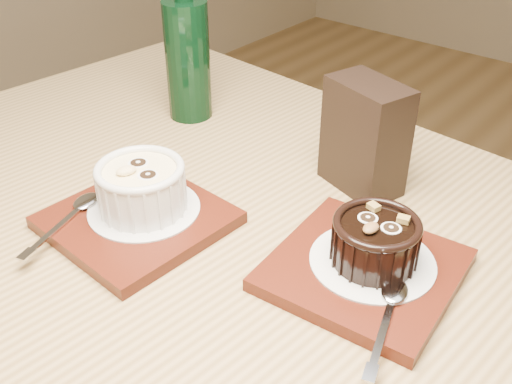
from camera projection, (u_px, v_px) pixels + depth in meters
table at (242, 312)px, 0.70m from camera, size 1.26×0.90×0.75m
tray_left at (138, 220)px, 0.69m from camera, size 0.19×0.19×0.01m
doily_left at (144, 209)px, 0.70m from camera, size 0.13×0.13×0.00m
ramekin_white at (141, 185)px, 0.68m from camera, size 0.10×0.10×0.06m
spoon_left at (68, 217)px, 0.68m from camera, size 0.07×0.14×0.01m
tray_right at (364, 270)px, 0.62m from camera, size 0.20×0.20×0.01m
doily_right at (372, 261)px, 0.62m from camera, size 0.13×0.13×0.00m
ramekin_dark at (375, 239)px, 0.60m from camera, size 0.09×0.09×0.05m
spoon_right at (387, 315)px, 0.55m from camera, size 0.07×0.14×0.01m
condiment_stand at (365, 137)px, 0.73m from camera, size 0.11×0.09×0.14m
green_bottle at (187, 56)px, 0.89m from camera, size 0.07×0.07×0.25m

